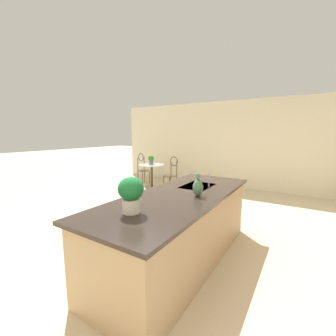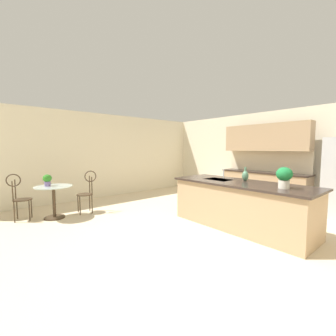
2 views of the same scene
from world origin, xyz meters
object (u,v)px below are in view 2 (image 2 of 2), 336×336
object	(u,v)px
chair_by_island	(87,190)
potted_plant_counter_far	(284,176)
chair_near_window	(19,195)
potted_plant_on_table	(47,179)
vase_on_counter	(245,176)
bistro_table	(54,199)

from	to	relation	value
chair_by_island	potted_plant_counter_far	bearing A→B (deg)	25.87
chair_near_window	potted_plant_on_table	world-z (taller)	chair_near_window
vase_on_counter	potted_plant_on_table	bearing A→B (deg)	-135.81
chair_by_island	potted_plant_counter_far	world-z (taller)	potted_plant_counter_far
chair_near_window	potted_plant_on_table	xyz separation A→B (m)	(0.22, 0.52, 0.32)
potted_plant_counter_far	vase_on_counter	xyz separation A→B (m)	(-0.90, 0.31, -0.10)
chair_near_window	vase_on_counter	world-z (taller)	vase_on_counter
chair_near_window	chair_by_island	distance (m)	1.41
bistro_table	chair_near_window	distance (m)	0.71
chair_near_window	vase_on_counter	bearing A→B (deg)	46.78
potted_plant_on_table	vase_on_counter	size ratio (longest dim) A/B	0.92
bistro_table	potted_plant_counter_far	world-z (taller)	potted_plant_counter_far
bistro_table	potted_plant_on_table	size ratio (longest dim) A/B	3.03
bistro_table	vase_on_counter	distance (m)	4.26
bistro_table	chair_by_island	world-z (taller)	chair_by_island
chair_by_island	potted_plant_on_table	bearing A→B (deg)	-99.25
bistro_table	chair_by_island	bearing A→B (deg)	87.35
bistro_table	chair_near_window	world-z (taller)	chair_near_window
potted_plant_counter_far	bistro_table	bearing A→B (deg)	-146.14
chair_by_island	vase_on_counter	world-z (taller)	vase_on_counter
potted_plant_on_table	chair_by_island	bearing A→B (deg)	80.75
bistro_table	vase_on_counter	world-z (taller)	vase_on_counter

